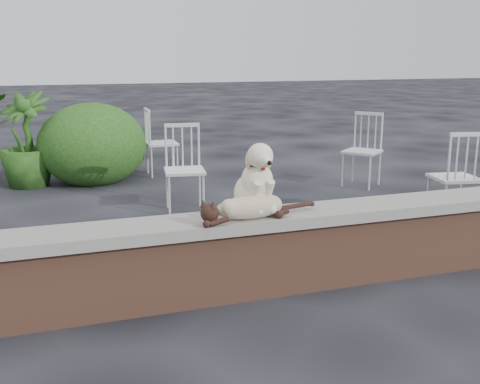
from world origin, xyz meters
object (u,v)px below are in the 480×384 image
object	(u,v)px
chair_c	(454,176)
potted_plant_b	(26,140)
cat	(249,206)
dog	(253,176)
chair_d	(362,150)
chair_e	(162,142)
chair_b	(184,169)

from	to	relation	value
chair_c	potted_plant_b	distance (m)	5.16
cat	potted_plant_b	xyz separation A→B (m)	(-1.52, 4.21, -0.06)
dog	chair_d	xyz separation A→B (m)	(2.48, 2.69, -0.37)
cat	chair_e	size ratio (longest dim) A/B	1.13
dog	chair_d	distance (m)	3.67
chair_b	potted_plant_b	world-z (taller)	potted_plant_b
chair_d	dog	bearing A→B (deg)	-81.41
dog	chair_d	world-z (taller)	dog
chair_e	cat	bearing A→B (deg)	177.37
chair_e	chair_c	bearing A→B (deg)	-143.08
chair_b	potted_plant_b	bearing A→B (deg)	139.77
dog	chair_c	size ratio (longest dim) A/B	0.55
chair_d	chair_b	distance (m)	2.50
chair_c	chair_b	bearing A→B (deg)	-16.16
cat	chair_e	bearing A→B (deg)	80.94
chair_b	cat	bearing A→B (deg)	-84.30
chair_d	potted_plant_b	size ratio (longest dim) A/B	0.77
chair_e	chair_c	distance (m)	3.99
dog	chair_d	size ratio (longest dim) A/B	0.55
cat	chair_d	size ratio (longest dim) A/B	1.13
cat	chair_c	distance (m)	2.85
chair_e	chair_b	size ratio (longest dim) A/B	1.00
cat	potted_plant_b	size ratio (longest dim) A/B	0.88
dog	potted_plant_b	xyz separation A→B (m)	(-1.60, 4.06, -0.23)
chair_c	potted_plant_b	size ratio (longest dim) A/B	0.77
dog	chair_c	xyz separation A→B (m)	(2.53, 0.98, -0.37)
cat	chair_c	size ratio (longest dim) A/B	1.13
chair_d	chair_e	xyz separation A→B (m)	(-2.30, 1.52, 0.00)
dog	potted_plant_b	bearing A→B (deg)	105.85
dog	chair_e	xyz separation A→B (m)	(0.18, 4.20, -0.37)
cat	chair_d	bearing A→B (deg)	42.26
cat	chair_c	world-z (taller)	chair_c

